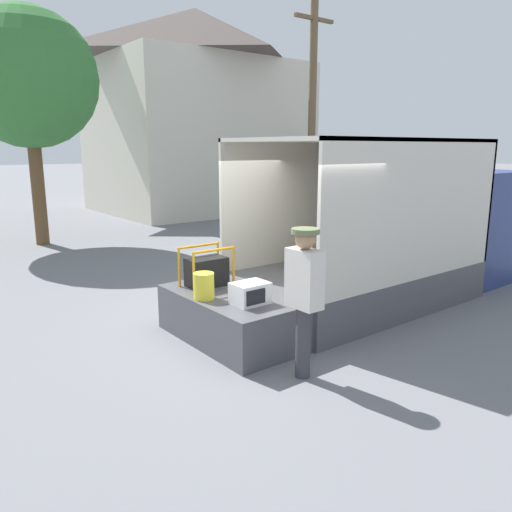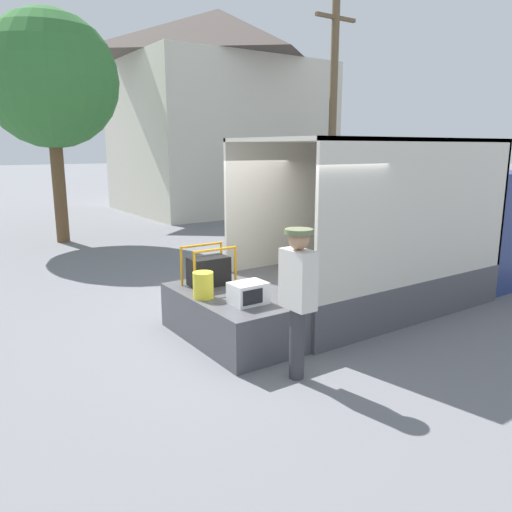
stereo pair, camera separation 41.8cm
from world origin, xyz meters
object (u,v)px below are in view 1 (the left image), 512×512
Objects in this scene: orange_bucket at (204,286)px; street_tree at (28,79)px; box_truck at (417,241)px; microwave at (250,293)px; utility_pole at (312,110)px; worker_person at (304,287)px; portable_generator at (208,271)px; pickup_truck_black at (500,215)px.

street_tree is (0.31, 9.16, 3.64)m from orange_bucket.
street_tree is (-4.51, 9.21, 3.55)m from box_truck.
microwave is 10.40m from street_tree.
street_tree is at bearing 90.35° from microwave.
orange_bucket is at bearing -91.93° from street_tree.
utility_pole reaches higher than microwave.
worker_person is 11.25m from street_tree.
portable_generator is 0.40× the size of worker_person.
microwave is 0.07× the size of street_tree.
box_truck reaches higher than portable_generator.
box_truck is at bearing -165.45° from pickup_truck_black.
orange_bucket reaches higher than microwave.
worker_person is at bearing -89.53° from street_tree.
pickup_truck_black is at bearing -71.72° from utility_pole.
street_tree is (-11.45, 7.41, 3.80)m from pickup_truck_black.
street_tree is at bearing 172.87° from utility_pole.
orange_bucket is 11.89m from pickup_truck_black.
street_tree is at bearing 147.10° from pickup_truck_black.
portable_generator is at bearing -173.87° from pickup_truck_black.
box_truck is at bearing -7.52° from portable_generator.
utility_pole is (9.30, 7.45, 3.12)m from portable_generator.
pickup_truck_black is 7.36m from utility_pole.
street_tree reaches higher than worker_person.
microwave is at bearing -56.88° from orange_bucket.
microwave is 0.65× the size of portable_generator.
pickup_truck_black is (11.36, 3.32, -0.44)m from worker_person.
orange_bucket is 9.86m from street_tree.
utility_pole reaches higher than worker_person.
utility_pole is at bearing 108.28° from pickup_truck_black.
portable_generator is 0.11× the size of street_tree.
orange_bucket is 0.20× the size of worker_person.
pickup_truck_black is (6.94, 1.80, -0.25)m from box_truck.
orange_bucket is (-4.81, 0.05, -0.08)m from box_truck.
worker_person reaches higher than portable_generator.
worker_person is (0.40, -1.57, 0.27)m from orange_bucket.
utility_pole is (9.30, 9.56, 2.89)m from worker_person.
portable_generator is (0.03, 1.10, 0.08)m from microwave.
box_truck is at bearing 19.01° from worker_person.
orange_bucket is at bearing -140.53° from utility_pole.
utility_pole is 1.21× the size of street_tree.
box_truck is 4.45m from portable_generator.
portable_generator is 0.09× the size of utility_pole.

